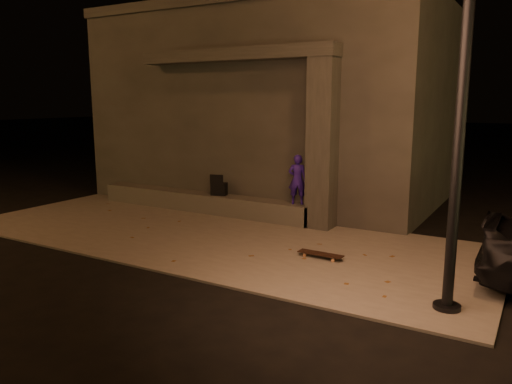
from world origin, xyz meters
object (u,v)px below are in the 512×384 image
Objects in this scene: column at (323,145)px; skateboard at (321,254)px; skateboarder at (297,179)px; backpack at (219,188)px.

column reaches higher than skateboard.
column is at bearing 161.69° from skateboarder.
backpack is (-2.68, 0.00, -1.17)m from column.
column is 2.79m from skateboard.
skateboarder is 1.36× the size of skateboard.
skateboarder is 2.13m from backpack.
column is at bearing 114.37° from skateboard.
skateboarder is at bearing -14.88° from backpack.
skateboard is (3.53, -2.02, -0.55)m from backpack.
backpack is (-2.10, 0.00, -0.38)m from skateboarder.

